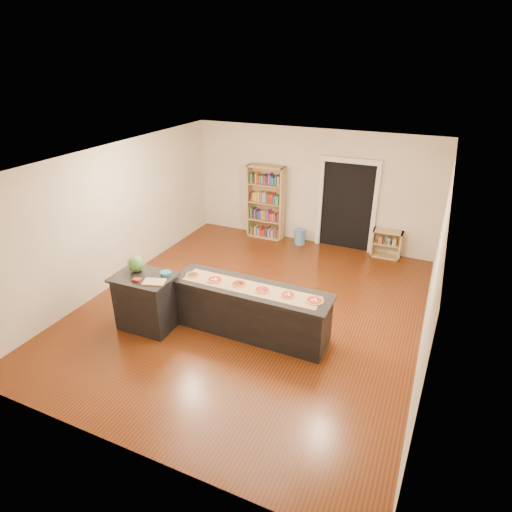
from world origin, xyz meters
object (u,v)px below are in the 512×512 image
at_px(waste_bin, 300,236).
at_px(watermelon, 136,264).
at_px(kitchen_island, 251,310).
at_px(low_shelf, 386,244).
at_px(side_counter, 146,301).
at_px(bookshelf, 266,202).

distance_m(waste_bin, watermelon, 4.70).
height_order(waste_bin, watermelon, watermelon).
height_order(kitchen_island, low_shelf, kitchen_island).
distance_m(side_counter, low_shelf, 5.66).
relative_size(side_counter, bookshelf, 0.54).
bearing_deg(kitchen_island, low_shelf, 68.25).
height_order(kitchen_island, side_counter, side_counter).
bearing_deg(side_counter, kitchen_island, 16.43).
relative_size(kitchen_island, watermelon, 9.55).
bearing_deg(watermelon, side_counter, -25.30).
bearing_deg(watermelon, kitchen_island, 13.39).
distance_m(bookshelf, watermelon, 4.48).
distance_m(kitchen_island, waste_bin, 3.95).
distance_m(low_shelf, watermelon, 5.76).
xyz_separation_m(kitchen_island, side_counter, (-1.72, -0.55, 0.05)).
relative_size(side_counter, watermelon, 3.54).
xyz_separation_m(side_counter, low_shelf, (3.34, 4.56, -0.17)).
height_order(bookshelf, watermelon, bookshelf).
xyz_separation_m(low_shelf, watermelon, (-3.55, -4.47, 0.80)).
bearing_deg(watermelon, bookshelf, 83.52).
bearing_deg(bookshelf, waste_bin, -4.24).
bearing_deg(side_counter, low_shelf, 52.32).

